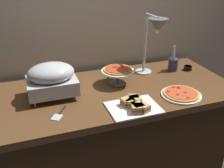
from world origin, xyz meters
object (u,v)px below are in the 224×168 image
at_px(utensil_holder, 173,64).
at_px(pizza_plate_front, 181,94).
at_px(sandwich_platter, 134,105).
at_px(sauce_cup_near, 188,68).
at_px(pizza_plate_center, 118,72).
at_px(chafing_dish, 52,78).
at_px(serving_spatula, 60,114).
at_px(heat_lamp, 155,31).

bearing_deg(utensil_holder, pizza_plate_front, -113.94).
distance_m(sandwich_platter, sauce_cup_near, 0.85).
distance_m(pizza_plate_center, sauce_cup_near, 0.70).
distance_m(chafing_dish, serving_spatula, 0.29).
bearing_deg(heat_lamp, utensil_holder, 21.82).
height_order(pizza_plate_center, sauce_cup_near, pizza_plate_center).
distance_m(utensil_holder, serving_spatula, 1.14).
bearing_deg(sauce_cup_near, chafing_dish, -175.11).
distance_m(heat_lamp, pizza_plate_center, 0.42).
xyz_separation_m(pizza_plate_center, utensil_holder, (0.56, 0.10, -0.04)).
height_order(heat_lamp, sauce_cup_near, heat_lamp).
distance_m(sauce_cup_near, utensil_holder, 0.14).
distance_m(heat_lamp, pizza_plate_front, 0.51).
relative_size(chafing_dish, pizza_plate_front, 1.18).
relative_size(pizza_plate_center, sandwich_platter, 0.76).
relative_size(heat_lamp, pizza_plate_center, 2.00).
bearing_deg(pizza_plate_front, pizza_plate_center, 136.74).
relative_size(heat_lamp, utensil_holder, 2.22).
height_order(chafing_dish, pizza_plate_center, chafing_dish).
bearing_deg(utensil_holder, chafing_dish, -172.54).
distance_m(pizza_plate_front, sandwich_platter, 0.40).
height_order(chafing_dish, heat_lamp, heat_lamp).
bearing_deg(sauce_cup_near, pizza_plate_center, -175.19).
bearing_deg(pizza_plate_center, chafing_dish, -174.99).
bearing_deg(pizza_plate_center, pizza_plate_front, -43.26).
height_order(utensil_holder, serving_spatula, utensil_holder).
relative_size(pizza_plate_front, pizza_plate_center, 1.13).
height_order(pizza_plate_front, pizza_plate_center, pizza_plate_center).
xyz_separation_m(chafing_dish, pizza_plate_front, (0.88, -0.30, -0.13)).
bearing_deg(sandwich_platter, serving_spatula, 168.83).
relative_size(sandwich_platter, serving_spatula, 2.11).
bearing_deg(serving_spatula, chafing_dish, 90.54).
relative_size(pizza_plate_front, serving_spatula, 1.80).
bearing_deg(utensil_holder, pizza_plate_center, -170.31).
bearing_deg(pizza_plate_center, serving_spatula, -149.69).
bearing_deg(sandwich_platter, chafing_dish, 144.16).
relative_size(chafing_dish, sandwich_platter, 1.01).
bearing_deg(pizza_plate_front, chafing_dish, 161.28).
xyz_separation_m(pizza_plate_front, sauce_cup_near, (0.33, 0.40, 0.01)).
bearing_deg(heat_lamp, chafing_dish, -177.50).
bearing_deg(utensil_holder, serving_spatula, -159.76).
xyz_separation_m(chafing_dish, sandwich_platter, (0.48, -0.35, -0.12)).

